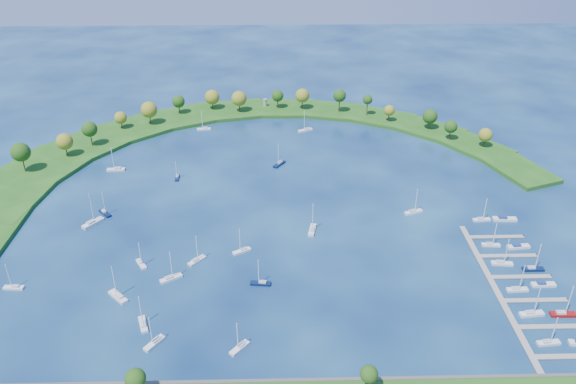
{
  "coord_description": "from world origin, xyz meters",
  "views": [
    {
      "loc": [
        -0.29,
        -218.55,
        130.16
      ],
      "look_at": [
        5.0,
        5.0,
        4.0
      ],
      "focal_mm": 35.21,
      "sensor_mm": 36.0,
      "label": 1
    }
  ],
  "objects_px": {
    "moored_boat_0": "(93,222)",
    "moored_boat_10": "(242,250)",
    "moored_boat_13": "(14,287)",
    "moored_boat_2": "(143,324)",
    "docked_boat_3": "(563,313)",
    "docked_boat_5": "(543,284)",
    "moored_boat_11": "(305,130)",
    "docked_boat_0": "(549,342)",
    "docked_boat_4": "(517,289)",
    "dock_system": "(515,288)",
    "moored_boat_1": "(413,211)",
    "moored_boat_12": "(312,229)",
    "moored_boat_18": "(154,342)",
    "docked_boat_9": "(518,247)",
    "moored_boat_15": "(116,169)",
    "docked_boat_8": "(491,244)",
    "harbor_tower": "(265,103)",
    "docked_boat_6": "(502,263)",
    "moored_boat_3": "(177,177)",
    "moored_boat_14": "(261,283)",
    "docked_boat_2": "(532,313)",
    "docked_boat_10": "(482,219)",
    "moored_boat_7": "(204,128)",
    "moored_boat_16": "(171,278)",
    "moored_boat_5": "(141,263)",
    "moored_boat_6": "(118,296)",
    "moored_boat_17": "(105,212)",
    "docked_boat_7": "(533,268)",
    "moored_boat_9": "(279,163)",
    "moored_boat_8": "(197,260)"
  },
  "relations": [
    {
      "from": "moored_boat_0",
      "to": "moored_boat_10",
      "type": "height_order",
      "value": "moored_boat_0"
    },
    {
      "from": "moored_boat_13",
      "to": "moored_boat_2",
      "type": "bearing_deg",
      "value": 161.61
    },
    {
      "from": "docked_boat_3",
      "to": "docked_boat_5",
      "type": "distance_m",
      "value": 15.78
    },
    {
      "from": "moored_boat_11",
      "to": "docked_boat_0",
      "type": "relative_size",
      "value": 1.16
    },
    {
      "from": "docked_boat_5",
      "to": "docked_boat_4",
      "type": "bearing_deg",
      "value": -167.15
    },
    {
      "from": "dock_system",
      "to": "moored_boat_0",
      "type": "bearing_deg",
      "value": 164.01
    },
    {
      "from": "moored_boat_1",
      "to": "moored_boat_12",
      "type": "bearing_deg",
      "value": 176.3
    },
    {
      "from": "moored_boat_18",
      "to": "docked_boat_9",
      "type": "distance_m",
      "value": 144.35
    },
    {
      "from": "moored_boat_1",
      "to": "moored_boat_11",
      "type": "relative_size",
      "value": 0.95
    },
    {
      "from": "moored_boat_12",
      "to": "moored_boat_15",
      "type": "bearing_deg",
      "value": 70.64
    },
    {
      "from": "docked_boat_4",
      "to": "docked_boat_8",
      "type": "height_order",
      "value": "docked_boat_4"
    },
    {
      "from": "moored_boat_11",
      "to": "moored_boat_12",
      "type": "relative_size",
      "value": 0.99
    },
    {
      "from": "docked_boat_3",
      "to": "docked_boat_4",
      "type": "relative_size",
      "value": 1.13
    },
    {
      "from": "moored_boat_11",
      "to": "harbor_tower",
      "type": "bearing_deg",
      "value": -81.81
    },
    {
      "from": "docked_boat_0",
      "to": "docked_boat_6",
      "type": "height_order",
      "value": "docked_boat_6"
    },
    {
      "from": "moored_boat_3",
      "to": "moored_boat_14",
      "type": "bearing_deg",
      "value": 24.28
    },
    {
      "from": "docked_boat_2",
      "to": "docked_boat_5",
      "type": "bearing_deg",
      "value": 49.55
    },
    {
      "from": "harbor_tower",
      "to": "docked_boat_10",
      "type": "xyz_separation_m",
      "value": [
        94.74,
        -134.54,
        -3.55
      ]
    },
    {
      "from": "moored_boat_7",
      "to": "moored_boat_12",
      "type": "relative_size",
      "value": 0.91
    },
    {
      "from": "moored_boat_16",
      "to": "moored_boat_5",
      "type": "bearing_deg",
      "value": 112.14
    },
    {
      "from": "moored_boat_6",
      "to": "moored_boat_7",
      "type": "relative_size",
      "value": 1.16
    },
    {
      "from": "moored_boat_13",
      "to": "docked_boat_0",
      "type": "xyz_separation_m",
      "value": [
        180.74,
        -31.73,
        0.01
      ]
    },
    {
      "from": "moored_boat_2",
      "to": "moored_boat_11",
      "type": "xyz_separation_m",
      "value": [
        61.84,
        160.85,
        0.03
      ]
    },
    {
      "from": "moored_boat_6",
      "to": "moored_boat_17",
      "type": "bearing_deg",
      "value": -26.18
    },
    {
      "from": "docked_boat_3",
      "to": "moored_boat_11",
      "type": "bearing_deg",
      "value": 117.84
    },
    {
      "from": "moored_boat_17",
      "to": "docked_boat_7",
      "type": "bearing_deg",
      "value": 32.92
    },
    {
      "from": "moored_boat_9",
      "to": "moored_boat_17",
      "type": "xyz_separation_m",
      "value": [
        -77.0,
        -46.16,
        -0.03
      ]
    },
    {
      "from": "moored_boat_18",
      "to": "docked_boat_5",
      "type": "height_order",
      "value": "moored_boat_18"
    },
    {
      "from": "moored_boat_11",
      "to": "moored_boat_15",
      "type": "relative_size",
      "value": 0.97
    },
    {
      "from": "moored_boat_3",
      "to": "moored_boat_6",
      "type": "relative_size",
      "value": 0.7
    },
    {
      "from": "docked_boat_6",
      "to": "docked_boat_10",
      "type": "relative_size",
      "value": 1.07
    },
    {
      "from": "moored_boat_1",
      "to": "moored_boat_17",
      "type": "bearing_deg",
      "value": 158.89
    },
    {
      "from": "docked_boat_4",
      "to": "docked_boat_6",
      "type": "distance_m",
      "value": 15.6
    },
    {
      "from": "moored_boat_2",
      "to": "docked_boat_10",
      "type": "xyz_separation_m",
      "value": [
        132.77,
        61.78,
        -0.02
      ]
    },
    {
      "from": "moored_boat_10",
      "to": "docked_boat_7",
      "type": "xyz_separation_m",
      "value": [
        110.19,
        -14.31,
        0.02
      ]
    },
    {
      "from": "moored_boat_1",
      "to": "moored_boat_12",
      "type": "height_order",
      "value": "moored_boat_12"
    },
    {
      "from": "moored_boat_11",
      "to": "docked_boat_10",
      "type": "height_order",
      "value": "moored_boat_11"
    },
    {
      "from": "moored_boat_3",
      "to": "moored_boat_9",
      "type": "xyz_separation_m",
      "value": [
        50.22,
        13.48,
        0.07
      ]
    },
    {
      "from": "moored_boat_7",
      "to": "moored_boat_17",
      "type": "relative_size",
      "value": 1.02
    },
    {
      "from": "moored_boat_5",
      "to": "moored_boat_17",
      "type": "height_order",
      "value": "moored_boat_17"
    },
    {
      "from": "moored_boat_8",
      "to": "moored_boat_10",
      "type": "distance_m",
      "value": 18.11
    },
    {
      "from": "moored_boat_5",
      "to": "docked_boat_9",
      "type": "height_order",
      "value": "moored_boat_5"
    },
    {
      "from": "moored_boat_13",
      "to": "docked_boat_5",
      "type": "bearing_deg",
      "value": -177.29
    },
    {
      "from": "docked_boat_6",
      "to": "docked_boat_10",
      "type": "height_order",
      "value": "docked_boat_6"
    },
    {
      "from": "moored_boat_10",
      "to": "moored_boat_2",
      "type": "bearing_deg",
      "value": 23.47
    },
    {
      "from": "moored_boat_9",
      "to": "docked_boat_0",
      "type": "bearing_deg",
      "value": 67.21
    },
    {
      "from": "moored_boat_17",
      "to": "docked_boat_10",
      "type": "relative_size",
      "value": 1.02
    },
    {
      "from": "moored_boat_17",
      "to": "docked_boat_2",
      "type": "distance_m",
      "value": 175.31
    },
    {
      "from": "moored_boat_7",
      "to": "moored_boat_10",
      "type": "distance_m",
      "value": 126.17
    },
    {
      "from": "moored_boat_16",
      "to": "docked_boat_8",
      "type": "xyz_separation_m",
      "value": [
        125.02,
        18.67,
        -0.04
      ]
    }
  ]
}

